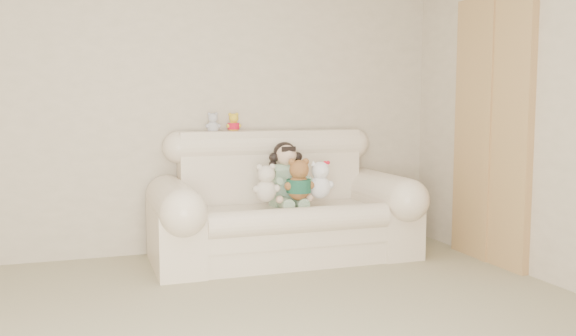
# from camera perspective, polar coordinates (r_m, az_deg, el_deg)

# --- Properties ---
(wall_back) EXTENTS (4.50, 0.00, 4.50)m
(wall_back) POSITION_cam_1_polar(r_m,az_deg,el_deg) (5.19, -9.64, 6.45)
(wall_back) COLOR beige
(wall_back) RESTS_ON ground
(sofa) EXTENTS (2.10, 0.95, 1.03)m
(sofa) POSITION_cam_1_polar(r_m,az_deg,el_deg) (4.92, -0.37, -2.61)
(sofa) COLOR #FFEECD
(sofa) RESTS_ON floor
(door_panel) EXTENTS (0.06, 0.90, 2.10)m
(door_panel) POSITION_cam_1_polar(r_m,az_deg,el_deg) (5.05, 18.44, 3.40)
(door_panel) COLOR #B1774B
(door_panel) RESTS_ON floor
(seated_child) EXTENTS (0.38, 0.44, 0.53)m
(seated_child) POSITION_cam_1_polar(r_m,az_deg,el_deg) (4.99, -0.18, -0.51)
(seated_child) COLOR #2C7035
(seated_child) RESTS_ON sofa
(brown_teddy) EXTENTS (0.29, 0.25, 0.39)m
(brown_teddy) POSITION_cam_1_polar(r_m,az_deg,el_deg) (4.79, 1.01, -0.70)
(brown_teddy) COLOR brown
(brown_teddy) RESTS_ON sofa
(white_cat) EXTENTS (0.26, 0.22, 0.36)m
(white_cat) POSITION_cam_1_polar(r_m,az_deg,el_deg) (4.90, 2.98, -0.72)
(white_cat) COLOR white
(white_cat) RESTS_ON sofa
(cream_teddy) EXTENTS (0.27, 0.23, 0.34)m
(cream_teddy) POSITION_cam_1_polar(r_m,az_deg,el_deg) (4.70, -2.08, -1.08)
(cream_teddy) COLOR beige
(cream_teddy) RESTS_ON sofa
(yellow_mini_bear) EXTENTS (0.15, 0.13, 0.20)m
(yellow_mini_bear) POSITION_cam_1_polar(r_m,az_deg,el_deg) (5.16, -5.11, 4.39)
(yellow_mini_bear) COLOR gold
(yellow_mini_bear) RESTS_ON sofa
(grey_mini_plush) EXTENTS (0.16, 0.14, 0.20)m
(grey_mini_plush) POSITION_cam_1_polar(r_m,az_deg,el_deg) (5.12, -7.03, 4.38)
(grey_mini_plush) COLOR silver
(grey_mini_plush) RESTS_ON sofa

